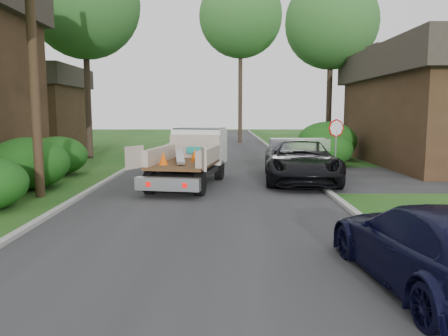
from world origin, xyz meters
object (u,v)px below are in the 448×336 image
tree_right_far (331,23)px  navy_suv (432,247)px  stop_sign (336,136)px  black_pickup (301,161)px  tree_center_far (241,16)px  house_left_far (25,108)px  tree_left_far (84,3)px  flatbed_truck (194,153)px  utility_pole (32,35)px

tree_right_far → navy_suv: size_ratio=2.46×
stop_sign → black_pickup: stop_sign is taller
black_pickup → tree_center_far: bearing=99.1°
house_left_far → stop_sign: bearing=-34.8°
house_left_far → black_pickup: size_ratio=1.26×
black_pickup → navy_suv: (0.20, -10.62, -0.15)m
stop_sign → tree_right_far: size_ratio=0.22×
tree_left_far → stop_sign: bearing=-32.2°
tree_left_far → flatbed_truck: size_ratio=2.07×
flatbed_truck → black_pickup: (4.23, 0.20, -0.32)m
black_pickup → tree_right_far: bearing=76.8°
utility_pole → tree_center_far: tree_center_far is taller
tree_right_far → navy_suv: bearing=-99.3°
tree_right_far → flatbed_truck: 16.30m
tree_center_far → navy_suv: bearing=-86.8°
tree_center_far → navy_suv: (1.80, -32.50, -10.30)m
tree_left_far → flatbed_truck: bearing=-52.9°
tree_center_far → black_pickup: tree_center_far is taller
utility_pole → tree_right_far: (12.98, 15.02, 3.31)m
utility_pole → tree_left_far: 12.77m
flatbed_truck → navy_suv: flatbed_truck is taller
utility_pole → house_left_far: size_ratio=1.32×
tree_left_far → navy_suv: bearing=-59.9°
flatbed_truck → navy_suv: (4.43, -10.42, -0.47)m
utility_pole → black_pickup: utility_pole is taller
flatbed_truck → black_pickup: flatbed_truck is taller
utility_pole → stop_sign: bearing=20.6°
stop_sign → utility_pole: bearing=-159.4°
black_pickup → house_left_far: bearing=145.9°
black_pickup → tree_left_far: bearing=146.3°
stop_sign → tree_left_far: (-12.70, 8.00, 7.20)m
black_pickup → utility_pole: bearing=-156.0°
utility_pole → house_left_far: 18.93m
tree_right_far → tree_center_far: tree_center_far is taller
utility_pole → flatbed_truck: utility_pole is taller
stop_sign → flatbed_truck: (-5.83, -1.08, -0.62)m
house_left_far → tree_left_far: 9.81m
flatbed_truck → navy_suv: 11.33m
stop_sign → utility_pole: 11.91m
house_left_far → flatbed_truck: (12.87, -14.08, -1.90)m
tree_right_far → black_pickup: (-3.90, -11.88, -7.65)m
house_left_far → flatbed_truck: 19.17m
house_left_far → tree_right_far: (21.00, -2.00, 5.43)m
tree_left_far → black_pickup: size_ratio=2.04×
flatbed_truck → black_pickup: size_ratio=0.99×
tree_left_far → navy_suv: tree_left_far is taller
utility_pole → house_left_far: bearing=115.2°
stop_sign → navy_suv: bearing=-96.9°
navy_suv → house_left_far: bearing=-59.8°
navy_suv → utility_pole: bearing=-43.9°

